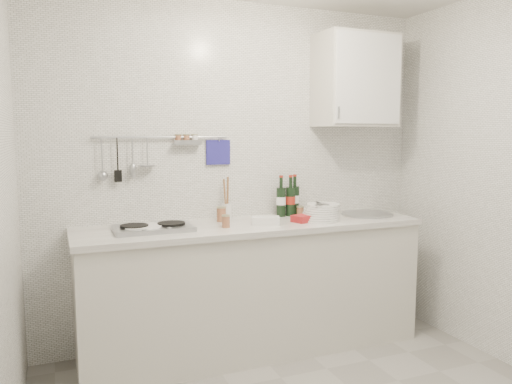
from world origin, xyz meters
TOP-DOWN VIEW (x-y plane):
  - back_wall at (0.00, 1.40)m, footprint 3.00×0.02m
  - counter at (0.01, 1.10)m, footprint 2.44×0.64m
  - wall_rail at (-0.60, 1.37)m, footprint 0.98×0.09m
  - wall_cabinet at (0.90, 1.22)m, footprint 0.60×0.38m
  - plate_stack_hob at (-0.78, 1.08)m, footprint 0.27×0.26m
  - plate_stack_sink at (0.51, 1.03)m, footprint 0.31×0.29m
  - wine_bottles at (0.38, 1.30)m, footprint 0.21×0.12m
  - butter_dish at (0.06, 1.01)m, footprint 0.21×0.16m
  - strawberry_punnet at (0.34, 1.01)m, footprint 0.15×0.15m
  - utensil_crock at (-0.12, 1.32)m, footprint 0.08×0.08m
  - jar_a at (-0.19, 1.25)m, footprint 0.07×0.07m
  - jar_b at (0.45, 1.25)m, footprint 0.06×0.06m
  - jar_c at (0.60, 1.22)m, footprint 0.07×0.07m
  - jar_d at (-0.23, 1.01)m, footprint 0.06×0.06m

SIDE VIEW (x-z plane):
  - counter at x=0.01m, z-range -0.05..0.92m
  - plate_stack_hob at x=-0.78m, z-range 0.92..0.96m
  - strawberry_punnet at x=0.34m, z-range 0.92..0.97m
  - butter_dish at x=0.06m, z-range 0.92..0.98m
  - jar_b at x=0.45m, z-range 0.92..1.00m
  - jar_c at x=0.60m, z-range 0.92..1.00m
  - jar_d at x=-0.23m, z-range 0.92..1.01m
  - jar_a at x=-0.19m, z-range 0.92..1.03m
  - plate_stack_sink at x=0.51m, z-range 0.91..1.04m
  - utensil_crock at x=-0.12m, z-range 0.84..1.15m
  - wine_bottles at x=0.38m, z-range 0.92..1.23m
  - back_wall at x=0.00m, z-range 0.00..2.50m
  - wall_rail at x=-0.60m, z-range 1.26..1.60m
  - wall_cabinet at x=0.90m, z-range 1.60..2.30m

